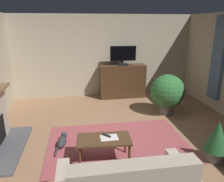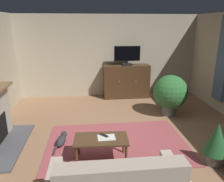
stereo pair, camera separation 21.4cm
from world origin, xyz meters
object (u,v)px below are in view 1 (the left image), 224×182
at_px(potted_plant_leafy_by_curtain, 217,139).
at_px(cat, 62,141).
at_px(folded_newspaper, 109,138).
at_px(coffee_table, 104,141).
at_px(tv_remote, 106,136).
at_px(tv_cabinet, 122,82).
at_px(television, 123,55).
at_px(potted_plant_tall_palm_by_window, 167,92).

height_order(potted_plant_leafy_by_curtain, cat, potted_plant_leafy_by_curtain).
relative_size(folded_newspaper, potted_plant_leafy_by_curtain, 0.40).
relative_size(coffee_table, tv_remote, 5.54).
distance_m(coffee_table, folded_newspaper, 0.11).
height_order(coffee_table, folded_newspaper, folded_newspaper).
bearing_deg(coffee_table, tv_remote, 53.58).
relative_size(coffee_table, potted_plant_leafy_by_curtain, 1.25).
height_order(tv_cabinet, television, television).
xyz_separation_m(tv_cabinet, television, (-0.00, -0.05, 0.87)).
distance_m(coffee_table, potted_plant_tall_palm_by_window, 2.66).
distance_m(folded_newspaper, potted_plant_leafy_by_curtain, 1.84).
relative_size(television, potted_plant_tall_palm_by_window, 0.76).
bearing_deg(tv_remote, cat, 11.17).
xyz_separation_m(television, tv_remote, (-0.97, -3.27, -0.93)).
height_order(television, cat, television).
xyz_separation_m(tv_cabinet, potted_plant_leafy_by_curtain, (0.88, -3.70, -0.09)).
bearing_deg(tv_remote, coffee_table, 99.15).
bearing_deg(tv_remote, folded_newspaper, 166.16).
distance_m(television, potted_plant_tall_palm_by_window, 1.90).
bearing_deg(folded_newspaper, potted_plant_tall_palm_by_window, 44.15).
relative_size(tv_remote, folded_newspaper, 0.57).
distance_m(potted_plant_tall_palm_by_window, cat, 2.96).
relative_size(television, potted_plant_leafy_by_curtain, 1.08).
height_order(potted_plant_leafy_by_curtain, potted_plant_tall_palm_by_window, potted_plant_tall_palm_by_window).
distance_m(potted_plant_leafy_by_curtain, cat, 2.84).
height_order(tv_cabinet, potted_plant_tall_palm_by_window, potted_plant_tall_palm_by_window).
relative_size(tv_remote, cat, 0.25).
distance_m(tv_cabinet, potted_plant_leafy_by_curtain, 3.80).
relative_size(potted_plant_leafy_by_curtain, cat, 1.10).
xyz_separation_m(tv_cabinet, tv_remote, (-0.97, -3.32, -0.07)).
xyz_separation_m(television, coffee_table, (-1.03, -3.34, -1.00)).
bearing_deg(coffee_table, potted_plant_tall_palm_by_window, 44.03).
bearing_deg(potted_plant_leafy_by_curtain, tv_cabinet, 103.34).
bearing_deg(folded_newspaper, television, 73.18).
distance_m(tv_remote, cat, 1.04).
bearing_deg(potted_plant_tall_palm_by_window, folded_newspaper, -134.76).
height_order(coffee_table, potted_plant_leafy_by_curtain, potted_plant_leafy_by_curtain).
xyz_separation_m(folded_newspaper, potted_plant_leafy_by_curtain, (1.81, -0.32, -0.01)).
bearing_deg(cat, folded_newspaper, -36.07).
bearing_deg(television, tv_cabinet, 90.00).
bearing_deg(tv_cabinet, tv_remote, -106.35).
relative_size(potted_plant_leafy_by_curtain, potted_plant_tall_palm_by_window, 0.71).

